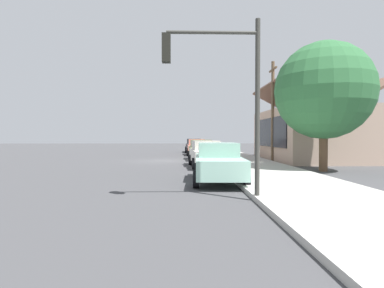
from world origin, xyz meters
name	(u,v)px	position (x,y,z in m)	size (l,w,h in m)	color
ground_plane	(164,161)	(0.00, 0.00, 0.00)	(120.00, 120.00, 0.00)	#424244
sidewalk_curb	(237,160)	(0.00, 5.60, 0.08)	(60.00, 4.20, 0.16)	#B2AFA8
car_charcoal	(194,145)	(-13.09, 2.67, 0.82)	(4.87, 2.11, 1.59)	#2D3035
car_coral	(197,147)	(-7.39, 2.76, 0.81)	(4.57, 2.01, 1.59)	#EA8C75
car_olive	(201,149)	(-1.13, 2.88, 0.81)	(4.37, 2.14, 1.59)	olive
car_ivory	(206,153)	(4.73, 2.87, 0.82)	(4.98, 2.16, 1.59)	silver
car_seafoam	(218,162)	(11.12, 2.90, 0.82)	(4.90, 2.18, 1.59)	#9ED1BC
storefront_building	(316,133)	(-0.66, 11.98, 2.13)	(11.27, 7.78, 6.09)	tan
shade_tree	(324,91)	(7.47, 8.92, 4.28)	(5.14, 5.14, 6.86)	brown
traffic_light_main	(221,79)	(15.00, 2.54, 3.49)	(0.37, 2.79, 5.20)	#383833
utility_pole_wooden	(273,109)	(0.40, 8.20, 3.93)	(1.80, 0.24, 7.50)	brown
fire_hydrant_red	(217,153)	(-1.20, 4.20, 0.50)	(0.22, 0.22, 0.71)	red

